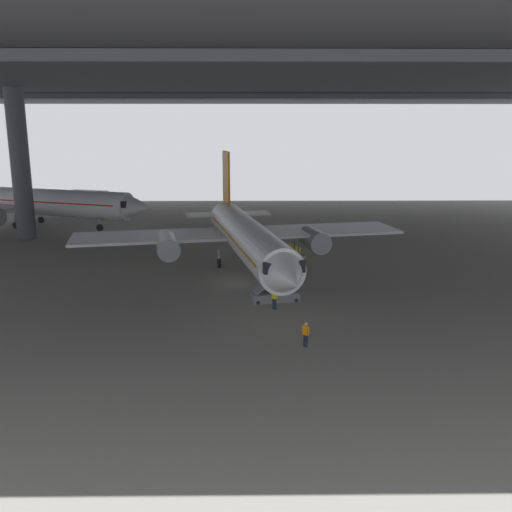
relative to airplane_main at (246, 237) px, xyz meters
name	(u,v)px	position (x,y,z in m)	size (l,w,h in m)	color
ground_plane	(249,282)	(0.23, -3.82, -3.27)	(110.00, 110.00, 0.00)	gray
hangar_structure	(247,77)	(0.08, 9.94, 14.75)	(121.00, 99.00, 18.67)	#4C4F54
airplane_main	(246,237)	(0.00, 0.00, 0.00)	(32.16, 32.85, 10.49)	white
boarding_stairs	(276,292)	(2.30, -8.92, -2.55)	(4.19, 2.18, 4.45)	slate
crew_worker_near_nose	(306,333)	(3.66, -18.17, -2.38)	(0.41, 0.43, 1.57)	#232838
crew_worker_by_stairs	(274,297)	(2.10, -11.02, -2.36)	(0.47, 0.38, 1.61)	#232838
airplane_distant	(39,202)	(-27.83, 24.08, 0.08)	(33.36, 33.19, 10.91)	white
baggage_tug	(290,249)	(4.58, 7.12, -2.74)	(2.02, 2.50, 0.90)	yellow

